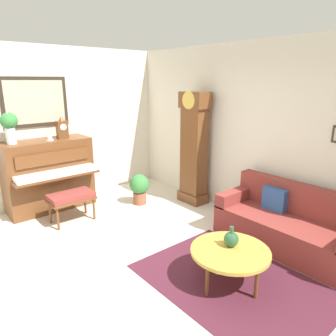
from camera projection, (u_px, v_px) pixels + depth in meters
ground_plane at (122, 262)px, 4.04m from camera, size 6.40×6.00×0.10m
wall_left at (41, 127)px, 5.55m from camera, size 0.13×4.90×2.80m
wall_back at (244, 131)px, 5.13m from camera, size 5.30×0.13×2.80m
area_rug at (233, 282)px, 3.55m from camera, size 2.10×1.50×0.01m
piano at (49, 175)px, 5.46m from camera, size 0.87×1.44×1.23m
piano_bench at (71, 198)px, 4.98m from camera, size 0.42×0.70×0.48m
grandfather_clock at (194, 151)px, 5.66m from camera, size 0.52×0.34×2.03m
couch at (289, 225)px, 4.25m from camera, size 1.90×0.80×0.84m
coffee_table at (230, 252)px, 3.46m from camera, size 0.88×0.88×0.41m
mantel_clock at (62, 128)px, 5.43m from camera, size 0.13×0.18×0.38m
flower_vase at (9, 124)px, 4.88m from camera, size 0.26×0.26×0.58m
teacup at (50, 139)px, 5.26m from camera, size 0.12×0.12×0.06m
green_jug at (231, 239)px, 3.50m from camera, size 0.17×0.17×0.24m
potted_plant at (139, 187)px, 5.73m from camera, size 0.36×0.36×0.56m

